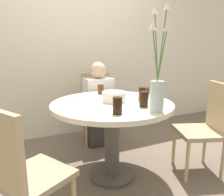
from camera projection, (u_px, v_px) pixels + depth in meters
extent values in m
plane|color=#6B5B4C|center=(112.00, 175.00, 2.15)|extent=(16.00, 16.00, 0.00)
cube|color=beige|center=(72.00, 43.00, 3.01)|extent=(8.00, 0.05, 2.60)
cylinder|color=beige|center=(112.00, 104.00, 1.99)|extent=(1.11, 1.11, 0.04)
cylinder|color=#4C4742|center=(112.00, 141.00, 2.07)|extent=(0.14, 0.14, 0.67)
cylinder|color=#4C4742|center=(112.00, 174.00, 2.14)|extent=(0.44, 0.44, 0.03)
cube|color=#9E896B|center=(98.00, 111.00, 2.86)|extent=(0.48, 0.48, 0.04)
cube|color=tan|center=(95.00, 90.00, 2.98)|extent=(0.38, 0.12, 0.46)
cylinder|color=tan|center=(86.00, 132.00, 2.71)|extent=(0.03, 0.03, 0.40)
cylinder|color=tan|center=(113.00, 130.00, 2.78)|extent=(0.03, 0.03, 0.40)
cylinder|color=tan|center=(84.00, 124.00, 3.03)|extent=(0.03, 0.03, 0.40)
cylinder|color=tan|center=(108.00, 122.00, 3.11)|extent=(0.03, 0.03, 0.40)
cube|color=#9E896B|center=(35.00, 177.00, 1.38)|extent=(0.55, 0.55, 0.04)
cube|color=tan|center=(2.00, 151.00, 1.18)|extent=(0.22, 0.35, 0.46)
cylinder|color=tan|center=(42.00, 185.00, 1.66)|extent=(0.03, 0.03, 0.40)
cube|color=#9E896B|center=(199.00, 132.00, 2.12)|extent=(0.51, 0.51, 0.04)
cube|color=tan|center=(219.00, 107.00, 2.08)|extent=(0.17, 0.37, 0.46)
cylinder|color=tan|center=(174.00, 146.00, 2.32)|extent=(0.03, 0.03, 0.40)
cylinder|color=tan|center=(187.00, 162.00, 1.99)|extent=(0.03, 0.03, 0.40)
cylinder|color=tan|center=(205.00, 145.00, 2.35)|extent=(0.03, 0.03, 0.40)
cylinder|color=tan|center=(223.00, 161.00, 2.02)|extent=(0.03, 0.03, 0.40)
cylinder|color=white|center=(114.00, 97.00, 2.00)|extent=(0.22, 0.22, 0.09)
cylinder|color=#E54C4C|center=(114.00, 89.00, 1.98)|extent=(0.01, 0.01, 0.04)
cylinder|color=#B2C6C1|center=(157.00, 96.00, 1.66)|extent=(0.11, 0.11, 0.24)
cylinder|color=#4C7538|center=(155.00, 55.00, 1.56)|extent=(0.10, 0.05, 0.39)
cone|color=beige|center=(153.00, 26.00, 1.48)|extent=(0.06, 0.06, 0.06)
cylinder|color=#4C7538|center=(162.00, 46.00, 1.54)|extent=(0.02, 0.09, 0.51)
cone|color=beige|center=(167.00, 6.00, 1.45)|extent=(0.05, 0.05, 0.05)
cylinder|color=#4C7538|center=(162.00, 55.00, 1.54)|extent=(0.03, 0.12, 0.38)
cone|color=beige|center=(167.00, 27.00, 1.45)|extent=(0.05, 0.05, 0.06)
cylinder|color=#4C7538|center=(156.00, 46.00, 1.62)|extent=(0.01, 0.09, 0.51)
cone|color=beige|center=(155.00, 10.00, 1.60)|extent=(0.05, 0.05, 0.06)
cylinder|color=white|center=(79.00, 100.00, 2.05)|extent=(0.16, 0.16, 0.01)
cylinder|color=black|center=(142.00, 95.00, 1.99)|extent=(0.06, 0.06, 0.13)
cylinder|color=black|center=(144.00, 99.00, 1.82)|extent=(0.07, 0.07, 0.13)
cylinder|color=black|center=(117.00, 106.00, 1.61)|extent=(0.07, 0.07, 0.13)
cylinder|color=#51280F|center=(101.00, 89.00, 2.35)|extent=(0.06, 0.06, 0.10)
cylinder|color=#51280F|center=(145.00, 92.00, 2.18)|extent=(0.08, 0.08, 0.10)
cube|color=#383333|center=(99.00, 127.00, 2.83)|extent=(0.31, 0.24, 0.44)
cube|color=white|center=(98.00, 95.00, 2.73)|extent=(0.34, 0.24, 0.42)
sphere|color=#D1A889|center=(98.00, 70.00, 2.67)|extent=(0.20, 0.20, 0.20)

